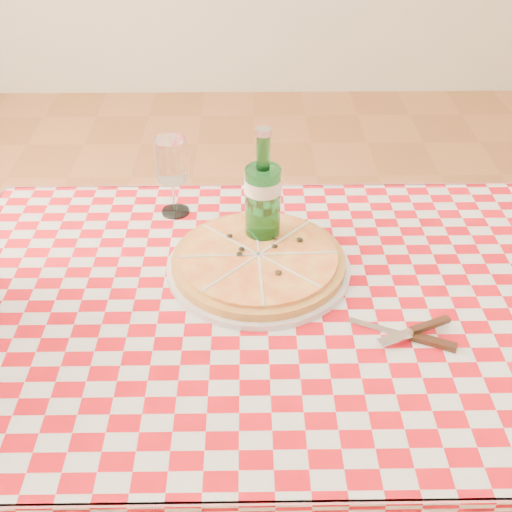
{
  "coord_description": "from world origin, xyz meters",
  "views": [
    {
      "loc": [
        -0.03,
        -0.98,
        1.57
      ],
      "look_at": [
        -0.02,
        0.06,
        0.82
      ],
      "focal_mm": 45.0,
      "sensor_mm": 36.0,
      "label": 1
    }
  ],
  "objects_px": {
    "pizza_plate": "(259,260)",
    "wine_glass": "(173,177)",
    "water_bottle": "(263,191)",
    "dining_table": "(266,335)"
  },
  "relations": [
    {
      "from": "dining_table",
      "to": "water_bottle",
      "type": "xyz_separation_m",
      "value": [
        -0.0,
        0.18,
        0.24
      ]
    },
    {
      "from": "water_bottle",
      "to": "dining_table",
      "type": "bearing_deg",
      "value": -88.71
    },
    {
      "from": "pizza_plate",
      "to": "wine_glass",
      "type": "distance_m",
      "value": 0.31
    },
    {
      "from": "pizza_plate",
      "to": "dining_table",
      "type": "bearing_deg",
      "value": -81.36
    },
    {
      "from": "dining_table",
      "to": "pizza_plate",
      "type": "distance_m",
      "value": 0.16
    },
    {
      "from": "pizza_plate",
      "to": "wine_glass",
      "type": "xyz_separation_m",
      "value": [
        -0.19,
        0.23,
        0.07
      ]
    },
    {
      "from": "water_bottle",
      "to": "pizza_plate",
      "type": "bearing_deg",
      "value": -96.85
    },
    {
      "from": "pizza_plate",
      "to": "wine_glass",
      "type": "bearing_deg",
      "value": 129.99
    },
    {
      "from": "pizza_plate",
      "to": "wine_glass",
      "type": "relative_size",
      "value": 2.02
    },
    {
      "from": "water_bottle",
      "to": "wine_glass",
      "type": "relative_size",
      "value": 1.48
    }
  ]
}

